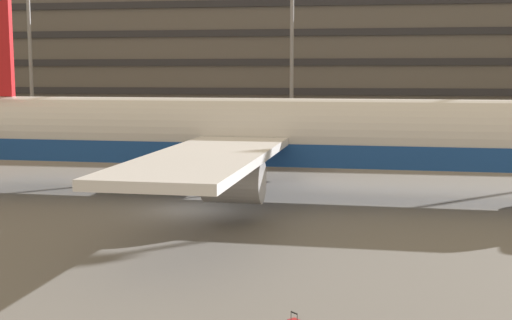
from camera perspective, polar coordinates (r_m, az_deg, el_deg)
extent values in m
plane|color=slate|center=(32.54, -5.19, -4.12)|extent=(600.00, 600.00, 0.00)
cube|color=#605B56|center=(79.25, 3.25, 8.02)|extent=(162.17, 15.41, 15.00)
cube|color=#2D2D33|center=(71.64, 2.60, 3.31)|extent=(160.55, 0.24, 0.70)
cube|color=#2D2D33|center=(71.50, 2.61, 5.71)|extent=(160.55, 0.24, 0.70)
cube|color=#2D2D33|center=(71.48, 2.63, 8.11)|extent=(160.55, 0.24, 0.70)
cube|color=#2D2D33|center=(71.59, 2.64, 10.52)|extent=(160.55, 0.24, 0.70)
cube|color=#2D2D33|center=(71.83, 2.66, 12.91)|extent=(160.55, 0.24, 0.70)
cylinder|color=silver|center=(35.38, 1.17, 2.29)|extent=(34.16, 4.68, 3.53)
cube|color=#19479E|center=(35.48, 1.16, 0.73)|extent=(32.79, 4.56, 1.13)
cube|color=silver|center=(44.05, -19.12, 3.44)|extent=(1.98, 5.36, 0.20)
cube|color=silver|center=(44.34, 1.82, 2.94)|extent=(4.88, 14.44, 0.36)
cube|color=silver|center=(26.95, -4.12, 0.15)|extent=(4.88, 14.44, 0.36)
cylinder|color=#9E9EA3|center=(41.85, 1.94, 0.94)|extent=(2.59, 2.03, 1.94)
cylinder|color=#9E9EA3|center=(29.48, -1.87, -1.72)|extent=(2.59, 2.03, 1.94)
cylinder|color=black|center=(37.45, -0.52, -1.90)|extent=(0.91, 0.38, 0.90)
cylinder|color=slate|center=(37.33, -0.52, -0.70)|extent=(0.20, 0.20, 1.58)
cylinder|color=black|center=(34.55, -1.49, -2.67)|extent=(0.91, 0.38, 0.90)
cylinder|color=slate|center=(34.42, -1.50, -1.38)|extent=(0.20, 0.20, 1.58)
cylinder|color=gray|center=(72.09, -18.33, 11.35)|extent=(0.36, 0.36, 24.04)
cylinder|color=gray|center=(64.70, 3.01, 12.24)|extent=(0.36, 0.36, 24.10)
cylinder|color=#333338|center=(16.29, 2.92, -12.78)|extent=(0.02, 0.02, 0.20)
cylinder|color=#333338|center=(16.13, 3.44, -12.99)|extent=(0.02, 0.02, 0.20)
cube|color=black|center=(16.18, 3.18, -12.54)|extent=(0.18, 0.17, 0.02)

